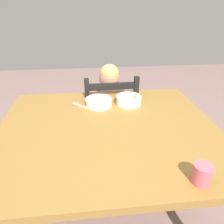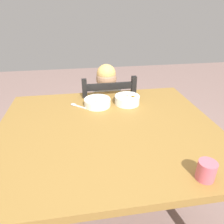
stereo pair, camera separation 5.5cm
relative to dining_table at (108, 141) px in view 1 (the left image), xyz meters
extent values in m
plane|color=#846962|center=(0.00, 0.00, -0.67)|extent=(8.00, 8.00, 0.00)
cube|color=olive|center=(0.00, 0.00, 0.08)|extent=(1.28, 1.09, 0.04)
cylinder|color=olive|center=(-0.56, 0.47, -0.31)|extent=(0.07, 0.07, 0.73)
cylinder|color=olive|center=(0.56, 0.47, -0.31)|extent=(0.07, 0.07, 0.73)
cube|color=black|center=(0.07, 0.64, -0.22)|extent=(0.43, 0.43, 0.02)
cube|color=black|center=(0.26, 0.84, -0.45)|extent=(0.04, 0.04, 0.45)
cube|color=black|center=(-0.12, 0.83, -0.45)|extent=(0.04, 0.04, 0.45)
cube|color=black|center=(0.27, 0.46, -0.45)|extent=(0.04, 0.04, 0.45)
cube|color=black|center=(-0.11, 0.45, -0.45)|extent=(0.04, 0.04, 0.45)
cube|color=black|center=(0.27, 0.46, 0.02)|extent=(0.04, 0.04, 0.45)
cube|color=black|center=(-0.11, 0.45, 0.02)|extent=(0.04, 0.04, 0.45)
cube|color=black|center=(0.08, 0.45, 0.18)|extent=(0.36, 0.03, 0.05)
cube|color=black|center=(0.08, 0.45, 0.04)|extent=(0.36, 0.03, 0.05)
cube|color=silver|center=(0.07, 0.61, -0.05)|extent=(0.22, 0.14, 0.32)
sphere|color=#A5795A|center=(0.07, 0.61, 0.19)|extent=(0.17, 0.17, 0.17)
sphere|color=tan|center=(0.07, 0.61, 0.23)|extent=(0.16, 0.16, 0.16)
cylinder|color=#3F4C72|center=(0.02, 0.49, -0.44)|extent=(0.07, 0.07, 0.47)
cylinder|color=#3F4C72|center=(0.13, 0.49, -0.44)|extent=(0.07, 0.07, 0.47)
cylinder|color=silver|center=(-0.06, 0.51, 0.03)|extent=(0.06, 0.24, 0.13)
cylinder|color=silver|center=(0.20, 0.51, 0.03)|extent=(0.06, 0.24, 0.13)
cylinder|color=white|center=(-0.03, 0.29, 0.12)|extent=(0.18, 0.18, 0.05)
cylinder|color=white|center=(-0.03, 0.29, 0.10)|extent=(0.08, 0.08, 0.01)
cylinder|color=#49A026|center=(-0.03, 0.29, 0.13)|extent=(0.15, 0.15, 0.03)
sphere|color=#419620|center=(-0.05, 0.25, 0.15)|extent=(0.01, 0.01, 0.01)
sphere|color=green|center=(-0.07, 0.30, 0.15)|extent=(0.01, 0.01, 0.01)
sphere|color=#54A428|center=(-0.03, 0.29, 0.15)|extent=(0.01, 0.01, 0.01)
sphere|color=green|center=(-0.05, 0.28, 0.15)|extent=(0.01, 0.01, 0.01)
sphere|color=green|center=(-0.04, 0.29, 0.15)|extent=(0.01, 0.01, 0.01)
cylinder|color=white|center=(0.18, 0.29, 0.13)|extent=(0.18, 0.18, 0.06)
cylinder|color=white|center=(0.18, 0.29, 0.10)|extent=(0.08, 0.08, 0.01)
cylinder|color=orange|center=(0.18, 0.29, 0.14)|extent=(0.14, 0.14, 0.03)
cube|color=orange|center=(0.21, 0.28, 0.15)|extent=(0.02, 0.02, 0.01)
cube|color=orange|center=(0.18, 0.29, 0.15)|extent=(0.02, 0.02, 0.01)
cube|color=orange|center=(0.21, 0.28, 0.15)|extent=(0.02, 0.02, 0.01)
cube|color=orange|center=(0.21, 0.27, 0.15)|extent=(0.02, 0.02, 0.01)
cube|color=orange|center=(0.23, 0.28, 0.15)|extent=(0.02, 0.02, 0.01)
cube|color=silver|center=(-0.15, 0.28, 0.10)|extent=(0.08, 0.07, 0.00)
ellipsoid|color=silver|center=(-0.20, 0.33, 0.10)|extent=(0.05, 0.05, 0.01)
cylinder|color=#D45C6A|center=(0.33, -0.46, 0.14)|extent=(0.08, 0.08, 0.08)
camera|label=1|loc=(-0.09, -1.03, 0.74)|focal=33.44mm
camera|label=2|loc=(-0.14, -1.02, 0.74)|focal=33.44mm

